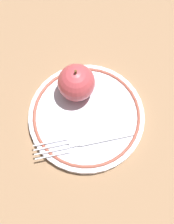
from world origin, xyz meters
The scene contains 4 objects.
ground_plane centered at (0.00, 0.00, 0.00)m, with size 2.00×2.00×0.00m, color #926E4E.
plate centered at (0.01, 0.00, 0.01)m, with size 0.21×0.21×0.02m.
apple_red_whole centered at (0.01, 0.05, 0.05)m, with size 0.07×0.07×0.08m.
fork centered at (-0.01, -0.05, 0.02)m, with size 0.18×0.04×0.00m.
Camera 1 is at (-0.06, -0.20, 0.54)m, focal length 50.00 mm.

